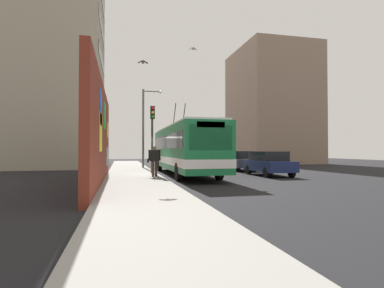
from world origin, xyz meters
The scene contains 13 objects.
ground_plane centered at (0.00, 0.00, 0.00)m, with size 80.00×80.00×0.00m, color black.
sidewalk_slab centered at (0.00, 1.60, 0.07)m, with size 48.00×3.20×0.15m, color gray.
graffiti_wall centered at (-4.12, 3.35, 2.42)m, with size 13.76×0.32×4.83m.
building_far_left centered at (12.66, 9.20, 10.56)m, with size 11.05×9.86×21.13m.
building_far_right centered at (17.25, -17.00, 7.43)m, with size 10.77×9.06×14.85m.
city_bus centered at (0.43, -1.80, 1.81)m, with size 12.71×2.56×5.03m.
parked_car_navy centered at (-1.54, -7.00, 0.83)m, with size 4.07×1.89×1.58m.
parked_car_dark_gray centered at (4.11, -7.00, 0.84)m, with size 4.94×1.85×1.58m.
parked_car_red centered at (9.62, -7.00, 0.84)m, with size 4.87×1.93×1.58m.
pedestrian_at_curb centered at (-2.22, 0.48, 1.19)m, with size 0.23×0.77×1.75m.
traffic_light centered at (0.29, 0.35, 3.11)m, with size 0.49×0.28×4.41m.
street_lamp centered at (7.22, 0.27, 4.06)m, with size 0.44×1.73×6.84m.
flying_pigeons centered at (-0.92, -0.73, 7.66)m, with size 5.61×4.47×2.90m.
Camera 1 is at (-19.90, 2.38, 1.66)m, focal length 28.86 mm.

